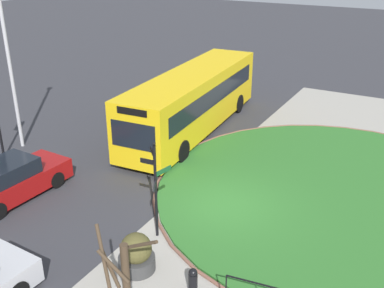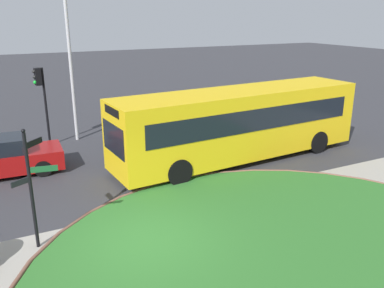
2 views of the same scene
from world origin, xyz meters
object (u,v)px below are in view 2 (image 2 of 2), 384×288
at_px(bus_yellow, 240,123).
at_px(car_far_lane, 2,158).
at_px(lamppost_tall, 70,56).
at_px(traffic_light_near, 41,89).
at_px(signpost_directional, 31,182).

relative_size(bus_yellow, car_far_lane, 2.56).
bearing_deg(lamppost_tall, traffic_light_near, -166.18).
distance_m(signpost_directional, car_far_lane, 6.13).
distance_m(signpost_directional, bus_yellow, 9.21).
bearing_deg(lamppost_tall, car_far_lane, -135.48).
bearing_deg(lamppost_tall, signpost_directional, -107.34).
distance_m(bus_yellow, lamppost_tall, 8.57).
relative_size(bus_yellow, lamppost_tall, 1.48).
xyz_separation_m(bus_yellow, lamppost_tall, (-5.60, 6.01, 2.47)).
xyz_separation_m(traffic_light_near, lamppost_tall, (1.49, 0.37, 1.39)).
bearing_deg(traffic_light_near, bus_yellow, 131.59).
distance_m(car_far_lane, traffic_light_near, 4.19).
bearing_deg(traffic_light_near, signpost_directional, 70.97).
bearing_deg(car_far_lane, lamppost_tall, 46.90).
distance_m(traffic_light_near, lamppost_tall, 2.07).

